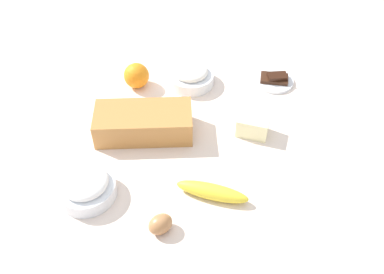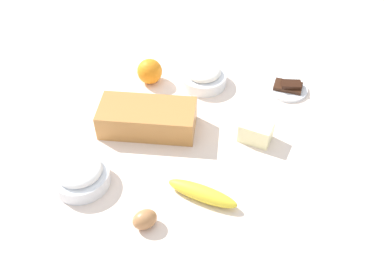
{
  "view_description": "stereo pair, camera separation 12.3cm",
  "coord_description": "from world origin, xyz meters",
  "px_view_note": "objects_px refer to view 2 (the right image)",
  "views": [
    {
      "loc": [
        -0.03,
        -0.87,
        0.92
      ],
      "look_at": [
        0.0,
        0.0,
        0.04
      ],
      "focal_mm": 41.21,
      "sensor_mm": 36.0,
      "label": 1
    },
    {
      "loc": [
        0.1,
        -0.86,
        0.92
      ],
      "look_at": [
        0.0,
        0.0,
        0.04
      ],
      "focal_mm": 41.21,
      "sensor_mm": 36.0,
      "label": 2
    }
  ],
  "objects_px": {
    "orange_fruit": "(150,71)",
    "chocolate_plate": "(288,88)",
    "loaf_pan": "(147,118)",
    "egg_near_butter": "(145,219)",
    "flour_bowl": "(204,76)",
    "butter_block": "(256,132)",
    "sugar_bowl": "(80,174)",
    "banana": "(202,193)"
  },
  "relations": [
    {
      "from": "orange_fruit",
      "to": "chocolate_plate",
      "type": "bearing_deg",
      "value": 0.33
    },
    {
      "from": "loaf_pan",
      "to": "egg_near_butter",
      "type": "bearing_deg",
      "value": -81.42
    },
    {
      "from": "flour_bowl",
      "to": "butter_block",
      "type": "height_order",
      "value": "flour_bowl"
    },
    {
      "from": "sugar_bowl",
      "to": "butter_block",
      "type": "distance_m",
      "value": 0.5
    },
    {
      "from": "flour_bowl",
      "to": "sugar_bowl",
      "type": "height_order",
      "value": "sugar_bowl"
    },
    {
      "from": "orange_fruit",
      "to": "egg_near_butter",
      "type": "distance_m",
      "value": 0.57
    },
    {
      "from": "sugar_bowl",
      "to": "butter_block",
      "type": "relative_size",
      "value": 1.69
    },
    {
      "from": "loaf_pan",
      "to": "butter_block",
      "type": "relative_size",
      "value": 3.12
    },
    {
      "from": "orange_fruit",
      "to": "egg_near_butter",
      "type": "xyz_separation_m",
      "value": [
        0.09,
        -0.56,
        -0.02
      ]
    },
    {
      "from": "chocolate_plate",
      "to": "banana",
      "type": "bearing_deg",
      "value": -116.99
    },
    {
      "from": "banana",
      "to": "butter_block",
      "type": "bearing_deg",
      "value": 59.86
    },
    {
      "from": "flour_bowl",
      "to": "orange_fruit",
      "type": "height_order",
      "value": "orange_fruit"
    },
    {
      "from": "loaf_pan",
      "to": "flour_bowl",
      "type": "bearing_deg",
      "value": 57.27
    },
    {
      "from": "egg_near_butter",
      "to": "chocolate_plate",
      "type": "relative_size",
      "value": 0.48
    },
    {
      "from": "butter_block",
      "to": "chocolate_plate",
      "type": "height_order",
      "value": "butter_block"
    },
    {
      "from": "loaf_pan",
      "to": "flour_bowl",
      "type": "height_order",
      "value": "loaf_pan"
    },
    {
      "from": "flour_bowl",
      "to": "banana",
      "type": "relative_size",
      "value": 0.79
    },
    {
      "from": "sugar_bowl",
      "to": "egg_near_butter",
      "type": "bearing_deg",
      "value": -30.4
    },
    {
      "from": "flour_bowl",
      "to": "orange_fruit",
      "type": "bearing_deg",
      "value": -177.82
    },
    {
      "from": "loaf_pan",
      "to": "egg_near_butter",
      "type": "xyz_separation_m",
      "value": [
        0.05,
        -0.34,
        -0.02
      ]
    },
    {
      "from": "banana",
      "to": "orange_fruit",
      "type": "bearing_deg",
      "value": 115.12
    },
    {
      "from": "orange_fruit",
      "to": "butter_block",
      "type": "bearing_deg",
      "value": -33.72
    },
    {
      "from": "loaf_pan",
      "to": "banana",
      "type": "distance_m",
      "value": 0.3
    },
    {
      "from": "butter_block",
      "to": "egg_near_butter",
      "type": "xyz_separation_m",
      "value": [
        -0.26,
        -0.33,
        -0.01
      ]
    },
    {
      "from": "loaf_pan",
      "to": "flour_bowl",
      "type": "relative_size",
      "value": 1.86
    },
    {
      "from": "orange_fruit",
      "to": "sugar_bowl",
      "type": "bearing_deg",
      "value": -103.13
    },
    {
      "from": "loaf_pan",
      "to": "sugar_bowl",
      "type": "distance_m",
      "value": 0.26
    },
    {
      "from": "banana",
      "to": "egg_near_butter",
      "type": "bearing_deg",
      "value": -143.68
    },
    {
      "from": "flour_bowl",
      "to": "butter_block",
      "type": "distance_m",
      "value": 0.3
    },
    {
      "from": "banana",
      "to": "egg_near_butter",
      "type": "height_order",
      "value": "egg_near_butter"
    },
    {
      "from": "flour_bowl",
      "to": "banana",
      "type": "xyz_separation_m",
      "value": [
        0.04,
        -0.47,
        -0.01
      ]
    },
    {
      "from": "egg_near_butter",
      "to": "banana",
      "type": "bearing_deg",
      "value": 36.32
    },
    {
      "from": "banana",
      "to": "butter_block",
      "type": "height_order",
      "value": "butter_block"
    },
    {
      "from": "flour_bowl",
      "to": "butter_block",
      "type": "relative_size",
      "value": 1.68
    },
    {
      "from": "banana",
      "to": "orange_fruit",
      "type": "xyz_separation_m",
      "value": [
        -0.22,
        0.46,
        0.02
      ]
    },
    {
      "from": "chocolate_plate",
      "to": "flour_bowl",
      "type": "bearing_deg",
      "value": 179.15
    },
    {
      "from": "orange_fruit",
      "to": "chocolate_plate",
      "type": "relative_size",
      "value": 0.64
    },
    {
      "from": "sugar_bowl",
      "to": "egg_near_butter",
      "type": "distance_m",
      "value": 0.22
    },
    {
      "from": "flour_bowl",
      "to": "banana",
      "type": "height_order",
      "value": "flour_bowl"
    },
    {
      "from": "sugar_bowl",
      "to": "banana",
      "type": "bearing_deg",
      "value": -2.93
    },
    {
      "from": "banana",
      "to": "orange_fruit",
      "type": "relative_size",
      "value": 2.3
    },
    {
      "from": "orange_fruit",
      "to": "butter_block",
      "type": "height_order",
      "value": "orange_fruit"
    }
  ]
}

